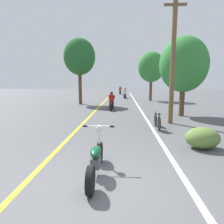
{
  "coord_description": "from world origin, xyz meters",
  "views": [
    {
      "loc": [
        0.39,
        -3.92,
        2.15
      ],
      "look_at": [
        -0.07,
        4.41,
        0.9
      ],
      "focal_mm": 32.0,
      "sensor_mm": 36.0,
      "label": 1
    }
  ],
  "objects_px": {
    "bicycle_parked": "(157,121)",
    "motorcycle_rider_lead": "(112,103)",
    "utility_pole": "(173,59)",
    "motorcycle_rider_far": "(120,91)",
    "roadside_tree_left": "(79,57)",
    "motorcycle_foreground": "(96,158)",
    "roadside_tree_right_near": "(184,65)",
    "roadside_tree_right_far": "(151,67)",
    "motorcycle_rider_mid": "(125,94)"
  },
  "relations": [
    {
      "from": "roadside_tree_left",
      "to": "bicycle_parked",
      "type": "height_order",
      "value": "roadside_tree_left"
    },
    {
      "from": "roadside_tree_left",
      "to": "motorcycle_foreground",
      "type": "bearing_deg",
      "value": -76.64
    },
    {
      "from": "roadside_tree_left",
      "to": "motorcycle_rider_lead",
      "type": "relative_size",
      "value": 2.95
    },
    {
      "from": "roadside_tree_right_near",
      "to": "motorcycle_rider_mid",
      "type": "distance_m",
      "value": 14.74
    },
    {
      "from": "motorcycle_foreground",
      "to": "motorcycle_rider_lead",
      "type": "relative_size",
      "value": 0.99
    },
    {
      "from": "roadside_tree_right_near",
      "to": "motorcycle_rider_far",
      "type": "distance_m",
      "value": 24.24
    },
    {
      "from": "motorcycle_foreground",
      "to": "roadside_tree_right_near",
      "type": "bearing_deg",
      "value": 62.86
    },
    {
      "from": "motorcycle_foreground",
      "to": "bicycle_parked",
      "type": "bearing_deg",
      "value": 65.44
    },
    {
      "from": "motorcycle_rider_lead",
      "to": "utility_pole",
      "type": "bearing_deg",
      "value": -56.46
    },
    {
      "from": "roadside_tree_right_far",
      "to": "motorcycle_rider_far",
      "type": "height_order",
      "value": "roadside_tree_right_far"
    },
    {
      "from": "motorcycle_foreground",
      "to": "motorcycle_rider_mid",
      "type": "distance_m",
      "value": 22.62
    },
    {
      "from": "bicycle_parked",
      "to": "motorcycle_rider_far",
      "type": "bearing_deg",
      "value": 94.45
    },
    {
      "from": "motorcycle_rider_lead",
      "to": "motorcycle_foreground",
      "type": "bearing_deg",
      "value": -88.57
    },
    {
      "from": "motorcycle_rider_lead",
      "to": "motorcycle_rider_mid",
      "type": "relative_size",
      "value": 1.04
    },
    {
      "from": "utility_pole",
      "to": "roadside_tree_left",
      "type": "bearing_deg",
      "value": 127.01
    },
    {
      "from": "motorcycle_rider_mid",
      "to": "motorcycle_rider_far",
      "type": "xyz_separation_m",
      "value": [
        -0.77,
        9.64,
        0.0
      ]
    },
    {
      "from": "roadside_tree_right_near",
      "to": "motorcycle_rider_far",
      "type": "bearing_deg",
      "value": 100.23
    },
    {
      "from": "roadside_tree_right_near",
      "to": "roadside_tree_left",
      "type": "relative_size",
      "value": 0.79
    },
    {
      "from": "roadside_tree_right_far",
      "to": "bicycle_parked",
      "type": "relative_size",
      "value": 3.42
    },
    {
      "from": "roadside_tree_left",
      "to": "motorcycle_rider_far",
      "type": "bearing_deg",
      "value": 78.15
    },
    {
      "from": "roadside_tree_right_near",
      "to": "roadside_tree_right_far",
      "type": "bearing_deg",
      "value": 92.99
    },
    {
      "from": "motorcycle_rider_mid",
      "to": "bicycle_parked",
      "type": "distance_m",
      "value": 17.78
    },
    {
      "from": "roadside_tree_right_near",
      "to": "bicycle_parked",
      "type": "bearing_deg",
      "value": -120.39
    },
    {
      "from": "roadside_tree_left",
      "to": "motorcycle_rider_lead",
      "type": "height_order",
      "value": "roadside_tree_left"
    },
    {
      "from": "utility_pole",
      "to": "roadside_tree_right_far",
      "type": "relative_size",
      "value": 1.15
    },
    {
      "from": "utility_pole",
      "to": "motorcycle_rider_far",
      "type": "xyz_separation_m",
      "value": [
        -3.02,
        26.17,
        -2.79
      ]
    },
    {
      "from": "motorcycle_rider_lead",
      "to": "motorcycle_rider_far",
      "type": "height_order",
      "value": "motorcycle_rider_far"
    },
    {
      "from": "utility_pole",
      "to": "motorcycle_rider_lead",
      "type": "xyz_separation_m",
      "value": [
        -3.39,
        5.12,
        -2.78
      ]
    },
    {
      "from": "motorcycle_foreground",
      "to": "roadside_tree_right_far",
      "type": "bearing_deg",
      "value": 78.7
    },
    {
      "from": "motorcycle_foreground",
      "to": "motorcycle_rider_lead",
      "type": "xyz_separation_m",
      "value": [
        -0.28,
        11.2,
        0.14
      ]
    },
    {
      "from": "utility_pole",
      "to": "motorcycle_foreground",
      "type": "bearing_deg",
      "value": -117.11
    },
    {
      "from": "utility_pole",
      "to": "motorcycle_rider_far",
      "type": "relative_size",
      "value": 3.18
    },
    {
      "from": "roadside_tree_right_far",
      "to": "roadside_tree_left",
      "type": "xyz_separation_m",
      "value": [
        -7.36,
        -4.23,
        0.65
      ]
    },
    {
      "from": "motorcycle_foreground",
      "to": "motorcycle_rider_far",
      "type": "xyz_separation_m",
      "value": [
        0.1,
        32.25,
        0.14
      ]
    },
    {
      "from": "roadside_tree_right_near",
      "to": "roadside_tree_right_far",
      "type": "height_order",
      "value": "roadside_tree_right_far"
    },
    {
      "from": "bicycle_parked",
      "to": "motorcycle_rider_lead",
      "type": "bearing_deg",
      "value": 111.63
    },
    {
      "from": "roadside_tree_right_near",
      "to": "motorcycle_rider_mid",
      "type": "height_order",
      "value": "roadside_tree_right_near"
    },
    {
      "from": "roadside_tree_right_far",
      "to": "motorcycle_rider_mid",
      "type": "height_order",
      "value": "roadside_tree_right_far"
    },
    {
      "from": "roadside_tree_right_near",
      "to": "motorcycle_rider_far",
      "type": "height_order",
      "value": "roadside_tree_right_near"
    },
    {
      "from": "motorcycle_rider_mid",
      "to": "bicycle_parked",
      "type": "height_order",
      "value": "motorcycle_rider_mid"
    },
    {
      "from": "roadside_tree_right_near",
      "to": "roadside_tree_left",
      "type": "bearing_deg",
      "value": 141.19
    },
    {
      "from": "roadside_tree_right_near",
      "to": "motorcycle_rider_lead",
      "type": "relative_size",
      "value": 2.34
    },
    {
      "from": "motorcycle_rider_mid",
      "to": "bicycle_parked",
      "type": "xyz_separation_m",
      "value": [
        1.36,
        -17.73,
        -0.18
      ]
    },
    {
      "from": "bicycle_parked",
      "to": "motorcycle_foreground",
      "type": "bearing_deg",
      "value": -114.56
    },
    {
      "from": "roadside_tree_right_far",
      "to": "roadside_tree_left",
      "type": "bearing_deg",
      "value": -150.14
    },
    {
      "from": "utility_pole",
      "to": "roadside_tree_right_far",
      "type": "bearing_deg",
      "value": 86.89
    },
    {
      "from": "motorcycle_rider_lead",
      "to": "motorcycle_rider_mid",
      "type": "distance_m",
      "value": 11.47
    },
    {
      "from": "roadside_tree_right_far",
      "to": "motorcycle_rider_lead",
      "type": "relative_size",
      "value": 2.64
    },
    {
      "from": "motorcycle_rider_far",
      "to": "bicycle_parked",
      "type": "height_order",
      "value": "motorcycle_rider_far"
    },
    {
      "from": "motorcycle_foreground",
      "to": "bicycle_parked",
      "type": "height_order",
      "value": "motorcycle_foreground"
    }
  ]
}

